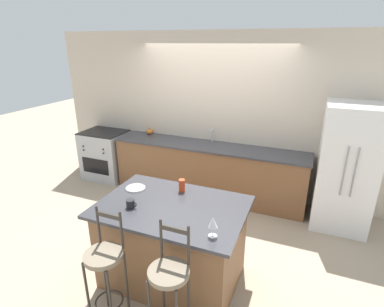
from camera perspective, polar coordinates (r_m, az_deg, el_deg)
name	(u,v)px	position (r m, az deg, el deg)	size (l,w,h in m)	color
ground_plane	(200,203)	(5.05, 1.52, -9.48)	(18.00, 18.00, 0.00)	tan
wall_back	(214,115)	(5.13, 4.31, 7.26)	(6.00, 0.07, 2.70)	beige
back_counter	(208,170)	(5.14, 2.99, -3.16)	(3.28, 0.64, 0.92)	brown
sink_faucet	(212,134)	(5.10, 3.82, 3.76)	(0.02, 0.13, 0.22)	#ADAFB5
kitchen_island	(173,242)	(3.42, -3.70, -16.52)	(1.53, 1.06, 0.93)	brown
refrigerator	(346,167)	(4.68, 27.28, -2.35)	(0.74, 0.79, 1.77)	white
oven_range	(106,154)	(6.06, -16.08, -0.18)	(0.80, 0.68, 0.93)	#ADAFB5
bar_stool_near	(105,267)	(2.98, -16.16, -20.02)	(0.35, 0.35, 1.16)	#332D28
bar_stool_far	(169,284)	(2.73, -4.31, -23.61)	(0.35, 0.35, 1.16)	#332D28
dinner_plate	(136,188)	(3.54, -10.71, -6.45)	(0.23, 0.23, 0.02)	beige
wine_glass	(213,223)	(2.65, 4.04, -13.00)	(0.08, 0.08, 0.19)	white
coffee_mug	(131,204)	(3.16, -11.61, -9.32)	(0.12, 0.09, 0.09)	#232326
tumbler_cup	(182,185)	(3.40, -1.95, -6.10)	(0.07, 0.07, 0.14)	red
pumpkin_decoration	(150,132)	(5.60, -8.08, 4.17)	(0.12, 0.12, 0.12)	orange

